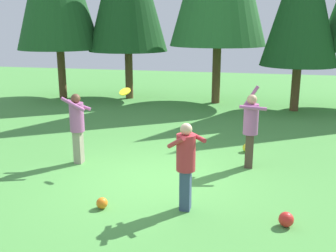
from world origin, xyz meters
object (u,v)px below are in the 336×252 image
frisbee (125,92)px  ball_orange (102,203)px  person_thrower (251,124)px  ball_red (286,219)px  ball_yellow (247,148)px  person_bystander (186,160)px  person_catcher (77,122)px

frisbee → ball_orange: frisbee is taller
person_thrower → ball_red: bearing=94.3°
person_thrower → frisbee: size_ratio=5.65×
person_thrower → frisbee: (-2.85, -0.50, 0.74)m
ball_orange → person_thrower: bearing=47.7°
ball_yellow → ball_red: bearing=-78.7°
ball_orange → ball_yellow: size_ratio=0.92×
person_thrower → person_bystander: size_ratio=1.19×
frisbee → ball_orange: bearing=-82.5°
frisbee → person_catcher: bearing=-174.3°
ball_orange → ball_yellow: 4.64m
person_catcher → frisbee: 1.41m
person_bystander → frisbee: frisbee is taller
person_thrower → person_catcher: 4.07m
person_catcher → ball_red: 5.24m
person_thrower → ball_yellow: person_thrower is taller
person_bystander → ball_yellow: bearing=-57.2°
person_bystander → ball_orange: size_ratio=7.72×
person_catcher → person_bystander: (2.97, -1.86, -0.06)m
ball_orange → ball_red: bearing=1.2°
person_bystander → ball_red: bearing=-140.1°
ball_yellow → ball_orange: bearing=-122.1°
person_bystander → ball_red: 1.95m
person_thrower → ball_red: size_ratio=7.60×
ball_orange → frisbee: bearing=97.5°
ball_red → ball_yellow: (-0.77, 3.87, -0.01)m
person_bystander → frisbee: size_ratio=4.76×
frisbee → ball_orange: (0.30, -2.29, -1.67)m
person_thrower → ball_red: person_thrower is taller
ball_orange → person_catcher: bearing=124.3°
frisbee → ball_orange: 2.85m
person_catcher → ball_yellow: 4.41m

